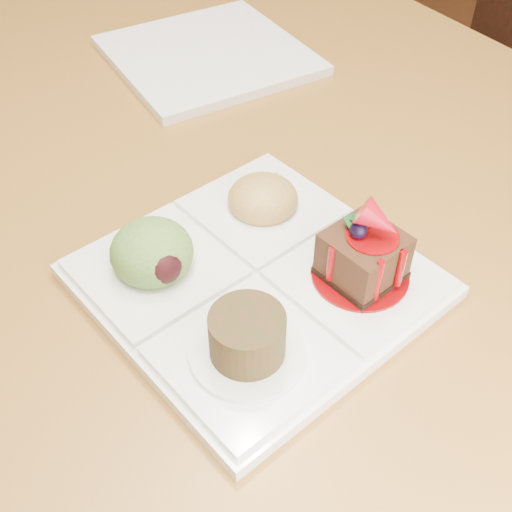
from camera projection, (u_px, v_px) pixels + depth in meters
ground at (180, 457)px, 1.24m from camera, size 6.00×6.00×0.00m
dining_table at (132, 171)px, 0.76m from camera, size 1.00×1.80×0.75m
chair_right at (486, 66)px, 1.30m from camera, size 0.50×0.50×0.89m
sampler_plate at (252, 268)px, 0.52m from camera, size 0.28×0.28×0.10m
second_plate at (208, 55)px, 0.81m from camera, size 0.24×0.24×0.01m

